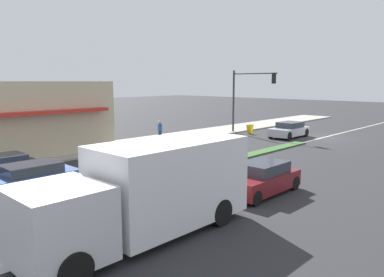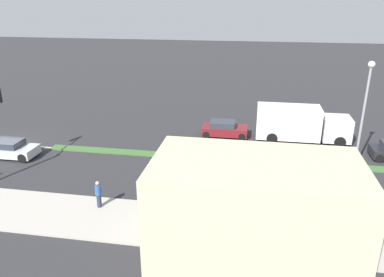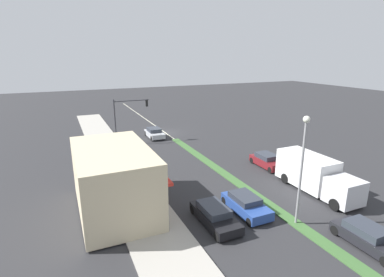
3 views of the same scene
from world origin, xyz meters
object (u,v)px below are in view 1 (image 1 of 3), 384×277
(coupe_blue, at_px, (28,179))
(sedan_silver, at_px, (289,130))
(warning_aframe_sign, at_px, (250,129))
(traffic_signal_main, at_px, (246,91))
(sedan_maroon, at_px, (260,178))
(pedestrian, at_px, (160,131))
(delivery_truck, at_px, (149,189))

(coupe_blue, bearing_deg, sedan_silver, -90.00)
(warning_aframe_sign, distance_m, sedan_silver, 3.70)
(traffic_signal_main, distance_m, warning_aframe_sign, 3.50)
(sedan_silver, bearing_deg, coupe_blue, 90.00)
(coupe_blue, distance_m, sedan_maroon, 9.91)
(warning_aframe_sign, bearing_deg, coupe_blue, 99.56)
(warning_aframe_sign, height_order, coupe_blue, coupe_blue)
(sedan_silver, bearing_deg, warning_aframe_sign, 7.80)
(pedestrian, bearing_deg, sedan_silver, -121.65)
(warning_aframe_sign, relative_size, delivery_truck, 0.11)
(traffic_signal_main, height_order, delivery_truck, traffic_signal_main)
(warning_aframe_sign, xyz_separation_m, sedan_maroon, (-10.86, 14.90, 0.21))
(delivery_truck, height_order, coupe_blue, delivery_truck)
(traffic_signal_main, distance_m, coupe_blue, 22.02)
(coupe_blue, bearing_deg, delivery_truck, -174.68)
(coupe_blue, distance_m, sedan_silver, 22.21)
(pedestrian, xyz_separation_m, delivery_truck, (-13.05, 12.06, 0.51))
(pedestrian, bearing_deg, coupe_blue, 114.68)
(delivery_truck, height_order, sedan_silver, delivery_truck)
(warning_aframe_sign, height_order, sedan_silver, sedan_silver)
(traffic_signal_main, relative_size, coupe_blue, 1.35)
(coupe_blue, height_order, sedan_silver, sedan_silver)
(warning_aframe_sign, distance_m, sedan_maroon, 18.44)
(pedestrian, relative_size, sedan_maroon, 0.42)
(delivery_truck, bearing_deg, sedan_silver, -71.52)
(traffic_signal_main, height_order, pedestrian, traffic_signal_main)
(pedestrian, bearing_deg, delivery_truck, 137.26)
(pedestrian, bearing_deg, traffic_signal_main, -102.48)
(sedan_maroon, height_order, sedan_silver, sedan_maroon)
(pedestrian, xyz_separation_m, coupe_blue, (-5.85, 12.73, -0.35))
(delivery_truck, bearing_deg, traffic_signal_main, -61.80)
(coupe_blue, xyz_separation_m, sedan_silver, (0.00, -22.21, 0.02))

